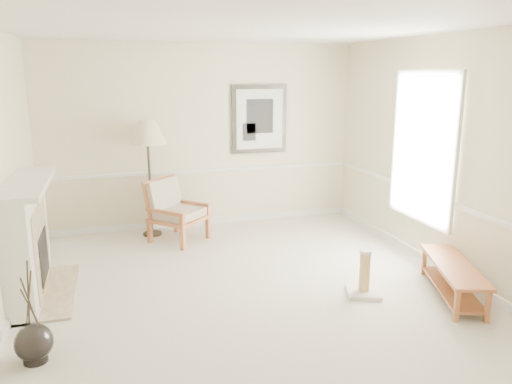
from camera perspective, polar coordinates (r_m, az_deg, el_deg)
The scene contains 8 objects.
ground at distance 5.82m, azimuth -0.87°, elevation -11.28°, with size 5.50×5.50×0.00m, color silver.
room at distance 5.42m, azimuth 0.26°, elevation 7.45°, with size 5.04×5.54×2.92m.
fireplace at distance 6.04m, azimuth -24.60°, elevation -5.09°, with size 0.64×1.64×1.31m.
floor_vase at distance 4.86m, azimuth -24.03°, elevation -15.54°, with size 0.32×0.32×0.94m.
armchair at distance 7.48m, azimuth -9.46°, elevation -1.76°, with size 1.00×1.01×0.92m.
floor_lamp at distance 7.56m, azimuth -12.30°, elevation 6.33°, with size 0.67×0.67×1.76m.
bench at distance 6.02m, azimuth 21.62°, elevation -8.79°, with size 0.83×1.38×0.38m.
scratching_post at distance 5.81m, azimuth 12.26°, elevation -9.85°, with size 0.47×0.47×0.52m.
Camera 1 is at (-1.41, -5.09, 2.44)m, focal length 35.00 mm.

